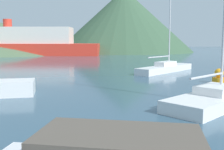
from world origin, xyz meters
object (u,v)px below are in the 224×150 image
at_px(ferry_distant, 8,43).
at_px(sailboat_inner, 166,67).
at_px(buoy_marker, 219,77).
at_px(sailboat_middle, 216,97).

bearing_deg(ferry_distant, sailboat_inner, -47.92).
relative_size(ferry_distant, buoy_marker, 35.58).
bearing_deg(sailboat_inner, buoy_marker, -120.67).
bearing_deg(sailboat_middle, ferry_distant, 75.83).
bearing_deg(sailboat_middle, buoy_marker, 23.91).
xyz_separation_m(sailboat_middle, ferry_distant, (-16.88, 47.35, 2.00)).
distance_m(sailboat_inner, buoy_marker, 7.34).
height_order(sailboat_inner, buoy_marker, sailboat_inner).
height_order(sailboat_inner, ferry_distant, sailboat_inner).
height_order(sailboat_inner, sailboat_middle, sailboat_middle).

